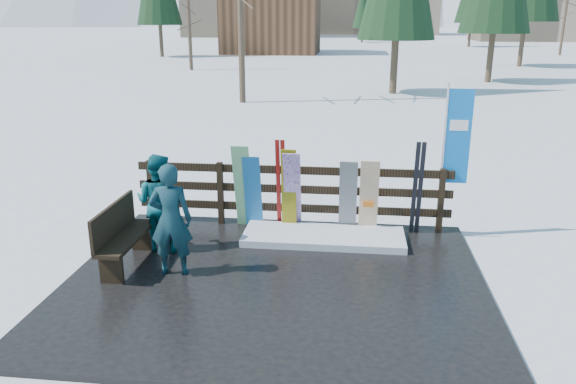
# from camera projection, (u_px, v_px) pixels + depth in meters

# --- Properties ---
(ground) EXTENTS (700.00, 700.00, 0.00)m
(ground) POSITION_uv_depth(u_px,v_px,m) (275.00, 285.00, 8.11)
(ground) COLOR white
(ground) RESTS_ON ground
(deck) EXTENTS (6.00, 5.00, 0.08)m
(deck) POSITION_uv_depth(u_px,v_px,m) (275.00, 282.00, 8.10)
(deck) COLOR black
(deck) RESTS_ON ground
(fence) EXTENTS (5.60, 0.10, 1.15)m
(fence) POSITION_uv_depth(u_px,v_px,m) (292.00, 191.00, 9.98)
(fence) COLOR black
(fence) RESTS_ON deck
(snow_patch) EXTENTS (2.72, 1.00, 0.12)m
(snow_patch) POSITION_uv_depth(u_px,v_px,m) (324.00, 237.00, 9.52)
(snow_patch) COLOR white
(snow_patch) RESTS_ON deck
(bench) EXTENTS (0.41, 1.50, 0.97)m
(bench) POSITION_uv_depth(u_px,v_px,m) (121.00, 234.00, 8.42)
(bench) COLOR black
(bench) RESTS_ON deck
(snowboard_0) EXTENTS (0.30, 0.35, 1.37)m
(snowboard_0) POSITION_uv_depth(u_px,v_px,m) (253.00, 192.00, 9.84)
(snowboard_0) COLOR #2274BF
(snowboard_0) RESTS_ON deck
(snowboard_1) EXTENTS (0.30, 0.46, 1.56)m
(snowboard_1) POSITION_uv_depth(u_px,v_px,m) (243.00, 187.00, 9.83)
(snowboard_1) COLOR white
(snowboard_1) RESTS_ON deck
(snowboard_2) EXTENTS (0.26, 0.18, 1.49)m
(snowboard_2) POSITION_uv_depth(u_px,v_px,m) (289.00, 190.00, 9.75)
(snowboard_2) COLOR yellow
(snowboard_2) RESTS_ON deck
(snowboard_3) EXTENTS (0.30, 0.46, 1.45)m
(snowboard_3) POSITION_uv_depth(u_px,v_px,m) (292.00, 191.00, 9.75)
(snowboard_3) COLOR white
(snowboard_3) RESTS_ON deck
(snowboard_4) EXTENTS (0.31, 0.33, 1.33)m
(snowboard_4) POSITION_uv_depth(u_px,v_px,m) (348.00, 197.00, 9.66)
(snowboard_4) COLOR black
(snowboard_4) RESTS_ON deck
(snowboard_5) EXTENTS (0.32, 0.26, 1.34)m
(snowboard_5) POSITION_uv_depth(u_px,v_px,m) (369.00, 197.00, 9.62)
(snowboard_5) COLOR white
(snowboard_5) RESTS_ON deck
(ski_pair_a) EXTENTS (0.16, 0.29, 1.65)m
(ski_pair_a) POSITION_uv_depth(u_px,v_px,m) (281.00, 184.00, 9.81)
(ski_pair_a) COLOR #A51814
(ski_pair_a) RESTS_ON deck
(ski_pair_b) EXTENTS (0.17, 0.28, 1.67)m
(ski_pair_b) POSITION_uv_depth(u_px,v_px,m) (417.00, 188.00, 9.55)
(ski_pair_b) COLOR black
(ski_pair_b) RESTS_ON deck
(rental_flag) EXTENTS (0.45, 0.04, 2.60)m
(rental_flag) POSITION_uv_depth(u_px,v_px,m) (454.00, 142.00, 9.44)
(rental_flag) COLOR silver
(rental_flag) RESTS_ON deck
(person_front) EXTENTS (0.65, 0.47, 1.67)m
(person_front) POSITION_uv_depth(u_px,v_px,m) (171.00, 220.00, 8.06)
(person_front) COLOR #184D4A
(person_front) RESTS_ON deck
(person_back) EXTENTS (0.85, 0.71, 1.58)m
(person_back) POSITION_uv_depth(u_px,v_px,m) (159.00, 202.00, 8.98)
(person_back) COLOR #0E5762
(person_back) RESTS_ON deck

